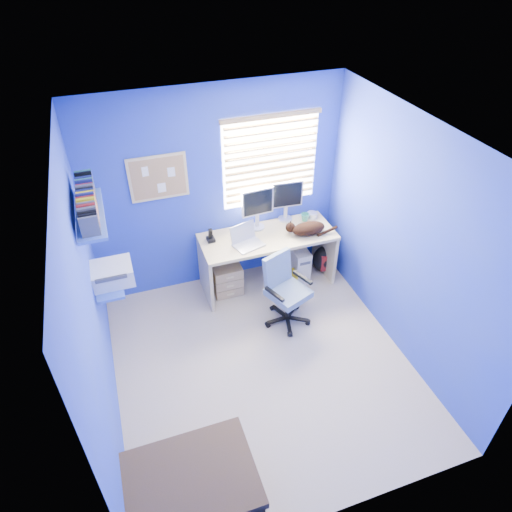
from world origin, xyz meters
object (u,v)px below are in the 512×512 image
object	(u,v)px
laptop	(249,238)
cat	(309,228)
desk	(267,260)
tower_pc	(298,261)
office_chair	(285,298)

from	to	relation	value
laptop	cat	size ratio (longest dim) A/B	0.79
desk	laptop	size ratio (longest dim) A/B	4.95
tower_pc	desk	bearing A→B (deg)	-177.28
cat	office_chair	xyz separation A→B (m)	(-0.51, -0.57, -0.49)
laptop	cat	xyz separation A→B (m)	(0.76, -0.00, -0.04)
laptop	cat	bearing A→B (deg)	-16.15
cat	office_chair	bearing A→B (deg)	-111.62
desk	office_chair	distance (m)	0.69
cat	tower_pc	bearing A→B (deg)	130.44
laptop	tower_pc	size ratio (longest dim) A/B	0.73
desk	office_chair	size ratio (longest dim) A/B	1.90
tower_pc	office_chair	world-z (taller)	office_chair
tower_pc	office_chair	size ratio (longest dim) A/B	0.52
cat	tower_pc	xyz separation A→B (m)	(-0.05, 0.14, -0.59)
desk	tower_pc	xyz separation A→B (m)	(0.43, 0.01, -0.14)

